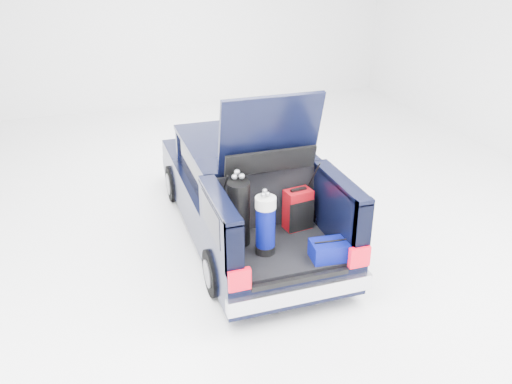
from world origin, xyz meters
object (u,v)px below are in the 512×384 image
object	(u,v)px
car	(243,190)
blue_duffel	(330,250)
black_golf_bag	(239,213)
red_suitcase	(298,210)
blue_golf_bag	(265,225)

from	to	relation	value
car	blue_duffel	bearing A→B (deg)	-76.44
blue_duffel	black_golf_bag	bearing A→B (deg)	151.13
black_golf_bag	blue_duffel	world-z (taller)	black_golf_bag
red_suitcase	blue_golf_bag	bearing A→B (deg)	-152.82
black_golf_bag	blue_golf_bag	size ratio (longest dim) A/B	1.18
red_suitcase	black_golf_bag	xyz separation A→B (m)	(-0.86, -0.16, 0.18)
red_suitcase	blue_duffel	distance (m)	0.83
red_suitcase	black_golf_bag	size ratio (longest dim) A/B	0.58
blue_golf_bag	blue_duffel	bearing A→B (deg)	-8.17
car	red_suitcase	bearing A→B (deg)	-71.95
red_suitcase	blue_golf_bag	size ratio (longest dim) A/B	0.68
black_golf_bag	blue_duffel	distance (m)	1.20
car	black_golf_bag	xyz separation A→B (m)	(-0.47, -1.36, 0.38)
car	blue_duffel	size ratio (longest dim) A/B	9.30
car	red_suitcase	distance (m)	1.27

